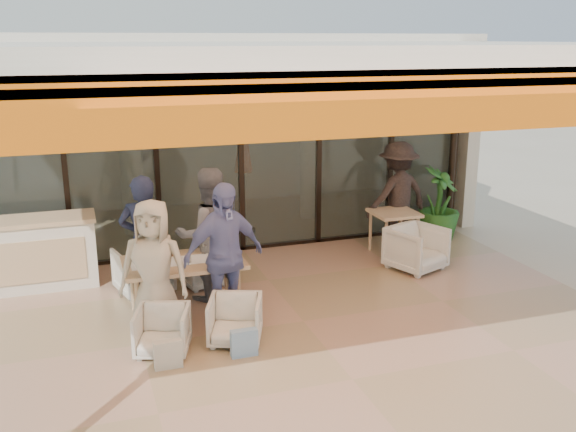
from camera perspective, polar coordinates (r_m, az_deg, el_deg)
name	(u,v)px	position (r m, az deg, el deg)	size (l,w,h in m)	color
ground	(303,323)	(8.15, 1.37, -9.49)	(70.00, 70.00, 0.00)	#C6B293
terrace_floor	(303,323)	(8.15, 1.37, -9.46)	(8.00, 6.00, 0.01)	tan
terrace_structure	(314,57)	(7.15, 2.29, 13.93)	(8.00, 6.00, 3.40)	silver
glass_storefront	(241,157)	(10.43, -4.22, 5.27)	(8.08, 0.10, 3.20)	#9EADA3
interior_block	(210,104)	(12.58, -6.93, 9.85)	(9.05, 3.62, 3.52)	silver
host_counter	(29,254)	(9.71, -22.02, -3.13)	(1.85, 0.65, 1.04)	silver
dining_table	(183,265)	(8.22, -9.32, -4.31)	(1.50, 0.90, 0.93)	#DFBC88
chair_far_left	(143,269)	(9.17, -12.76, -4.59)	(0.69, 0.65, 0.71)	silver
chair_far_right	(203,266)	(9.30, -7.58, -4.44)	(0.58, 0.54, 0.59)	silver
chair_near_left	(162,329)	(7.44, -11.11, -9.83)	(0.58, 0.54, 0.60)	silver
chair_near_right	(235,318)	(7.57, -4.73, -9.05)	(0.60, 0.56, 0.61)	silver
diner_navy	(145,242)	(8.52, -12.61, -2.30)	(0.65, 0.43, 1.79)	#1A2039
diner_grey	(209,235)	(8.63, -7.08, -1.67)	(0.89, 0.69, 1.83)	#5D5D62
diner_cream	(154,269)	(7.69, -11.83, -4.65)	(0.82, 0.53, 1.68)	beige
diner_periwinkle	(224,256)	(7.80, -5.72, -3.55)	(1.07, 0.44, 1.82)	#717ABC
tote_bag_cream	(168,355)	(7.14, -10.61, -12.09)	(0.30, 0.10, 0.34)	silver
tote_bag_blue	(244,344)	(7.28, -3.93, -11.28)	(0.30, 0.10, 0.34)	#99BFD8
side_table	(394,218)	(10.54, 9.41, -0.16)	(0.70, 0.70, 0.74)	#DFBC88
side_chair	(416,247)	(9.99, 11.35, -2.68)	(0.74, 0.69, 0.76)	silver
standing_woman	(397,195)	(10.94, 9.70, 1.85)	(1.17, 0.67, 1.81)	black
potted_palm	(439,204)	(11.50, 13.29, 1.02)	(0.73, 0.73, 1.30)	#1E5919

